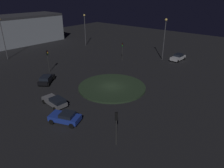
# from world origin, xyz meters

# --- Properties ---
(ground_plane) EXTENTS (116.43, 116.43, 0.00)m
(ground_plane) POSITION_xyz_m (0.00, 0.00, 0.00)
(ground_plane) COLOR black
(roundabout_island) EXTENTS (11.49, 11.49, 0.27)m
(roundabout_island) POSITION_xyz_m (0.00, 0.00, 0.14)
(roundabout_island) COLOR #263823
(roundabout_island) RESTS_ON ground_plane
(car_black) EXTENTS (3.98, 4.48, 1.38)m
(car_black) POSITION_xyz_m (-10.37, -5.95, 0.74)
(car_black) COLOR black
(car_black) RESTS_ON ground_plane
(car_blue) EXTENTS (4.26, 3.20, 1.40)m
(car_blue) POSITION_xyz_m (2.02, -11.66, 0.73)
(car_blue) COLOR #1E38A5
(car_blue) RESTS_ON ground_plane
(car_grey) EXTENTS (4.33, 2.27, 1.37)m
(car_grey) POSITION_xyz_m (-2.43, -9.91, 0.72)
(car_grey) COLOR slate
(car_grey) RESTS_ON ground_plane
(car_silver) EXTENTS (2.36, 4.54, 1.54)m
(car_silver) POSITION_xyz_m (2.40, 21.81, 0.79)
(car_silver) COLOR silver
(car_silver) RESTS_ON ground_plane
(traffic_light_southeast) EXTENTS (0.38, 0.39, 4.06)m
(traffic_light_southeast) POSITION_xyz_m (9.53, -10.87, 2.90)
(traffic_light_southeast) COLOR #2D2D2D
(traffic_light_southeast) RESTS_ON ground_plane
(traffic_light_west) EXTENTS (0.37, 0.33, 4.45)m
(traffic_light_west) POSITION_xyz_m (-14.76, -2.25, 3.16)
(traffic_light_west) COLOR #2D2D2D
(traffic_light_west) RESTS_ON ground_plane
(traffic_light_northwest) EXTENTS (0.37, 0.40, 4.36)m
(traffic_light_northwest) POSITION_xyz_m (-7.56, 12.93, 3.10)
(traffic_light_northwest) COLOR #2D2D2D
(traffic_light_northwest) RESTS_ON ground_plane
(streetlamp_west) EXTENTS (0.51, 0.51, 9.55)m
(streetlamp_west) POSITION_xyz_m (-30.04, -3.54, 6.01)
(streetlamp_west) COLOR #4C4C51
(streetlamp_west) RESTS_ON ground_plane
(streetlamp_north) EXTENTS (0.58, 0.58, 9.57)m
(streetlamp_north) POSITION_xyz_m (-0.79, 20.03, 6.43)
(streetlamp_north) COLOR #4C4C51
(streetlamp_north) RESTS_ON ground_plane
(streetlamp_northwest) EXTENTS (0.58, 0.58, 9.08)m
(streetlamp_northwest) POSITION_xyz_m (-25.17, 18.05, 6.16)
(streetlamp_northwest) COLOR #4C4C51
(streetlamp_northwest) RESTS_ON ground_plane
(store_building) EXTENTS (12.00, 35.54, 8.51)m
(store_building) POSITION_xyz_m (-43.55, 2.46, 4.25)
(store_building) COLOR #8C939E
(store_building) RESTS_ON ground_plane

